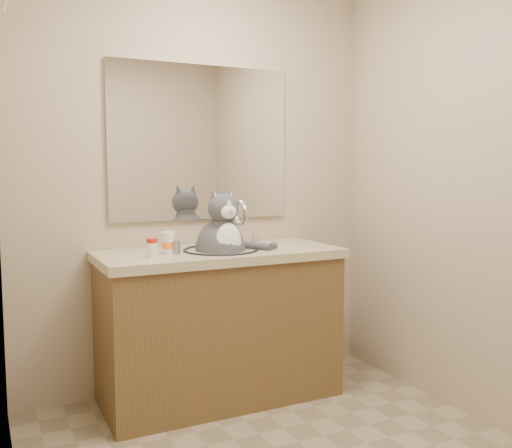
{
  "coord_description": "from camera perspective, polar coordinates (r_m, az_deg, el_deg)",
  "views": [
    {
      "loc": [
        -1.2,
        -1.94,
        1.31
      ],
      "look_at": [
        0.07,
        0.65,
        1.02
      ],
      "focal_mm": 40.0,
      "sensor_mm": 36.0,
      "label": 1
    }
  ],
  "objects": [
    {
      "name": "room",
      "position": [
        2.28,
        5.6,
        2.97
      ],
      "size": [
        2.22,
        2.52,
        2.42
      ],
      "color": "gray",
      "rests_on": "ground"
    },
    {
      "name": "vanity",
      "position": [
        3.26,
        -3.63,
        -9.7
      ],
      "size": [
        1.34,
        0.59,
        1.12
      ],
      "color": "brown",
      "rests_on": "ground"
    },
    {
      "name": "mirror",
      "position": [
        3.39,
        -5.52,
        8.08
      ],
      "size": [
        1.1,
        0.02,
        0.9
      ],
      "primitive_type": "cube",
      "color": "white",
      "rests_on": "room"
    },
    {
      "name": "shower_curtain",
      "position": [
        2.06,
        -21.78,
        -2.44
      ],
      "size": [
        0.02,
        1.3,
        1.93
      ],
      "color": "beige",
      "rests_on": "ground"
    },
    {
      "name": "cat",
      "position": [
        3.15,
        -3.46,
        -2.29
      ],
      "size": [
        0.41,
        0.32,
        0.56
      ],
      "rotation": [
        0.0,
        0.0,
        0.05
      ],
      "color": "#424247",
      "rests_on": "vanity"
    },
    {
      "name": "pill_bottle_redcap",
      "position": [
        2.96,
        -10.33,
        -2.34
      ],
      "size": [
        0.07,
        0.07,
        0.1
      ],
      "rotation": [
        0.0,
        0.0,
        -0.32
      ],
      "color": "white",
      "rests_on": "vanity"
    },
    {
      "name": "pill_bottle_orange",
      "position": [
        3.06,
        -8.76,
        -1.91
      ],
      "size": [
        0.09,
        0.09,
        0.12
      ],
      "rotation": [
        0.0,
        0.0,
        0.38
      ],
      "color": "white",
      "rests_on": "vanity"
    },
    {
      "name": "grey_canister",
      "position": [
        3.05,
        -7.99,
        -2.32
      ],
      "size": [
        0.04,
        0.04,
        0.07
      ],
      "rotation": [
        0.0,
        0.0,
        -0.02
      ],
      "color": "gray",
      "rests_on": "vanity"
    }
  ]
}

